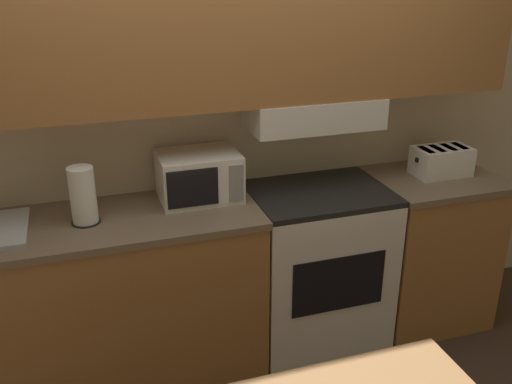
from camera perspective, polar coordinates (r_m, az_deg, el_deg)
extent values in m
plane|color=#3D2D23|center=(3.60, -3.50, -12.87)|extent=(16.00, 16.00, 0.00)
cube|color=beige|center=(3.07, -4.18, 7.20)|extent=(5.48, 0.05, 2.55)
cube|color=#A36B38|center=(2.81, -3.47, 14.24)|extent=(3.08, 0.32, 0.55)
cube|color=white|center=(3.04, 5.75, 7.95)|extent=(0.70, 0.34, 0.16)
cube|color=#A36B38|center=(3.04, -15.67, -11.03)|extent=(1.65, 0.58, 0.89)
cube|color=#75604C|center=(2.82, -16.65, -3.15)|extent=(1.67, 0.60, 0.04)
cube|color=#A36B38|center=(3.59, 16.63, -5.64)|extent=(0.67, 0.58, 0.89)
cube|color=#75604C|center=(3.41, 17.49, 1.24)|extent=(0.69, 0.60, 0.04)
cube|color=white|center=(3.27, 6.03, -7.63)|extent=(0.74, 0.57, 0.89)
cube|color=black|center=(3.07, 6.37, -0.13)|extent=(0.74, 0.57, 0.03)
cube|color=black|center=(3.02, 8.29, -9.10)|extent=(0.52, 0.01, 0.31)
cylinder|color=black|center=(2.90, 4.31, -1.15)|extent=(0.10, 0.10, 0.01)
cylinder|color=black|center=(3.04, 10.11, -0.35)|extent=(0.10, 0.10, 0.01)
cylinder|color=black|center=(3.10, 2.73, 0.46)|extent=(0.10, 0.10, 0.01)
cylinder|color=black|center=(3.22, 8.25, 1.14)|extent=(0.10, 0.10, 0.01)
cube|color=white|center=(2.92, -5.75, 1.63)|extent=(0.41, 0.31, 0.24)
cube|color=black|center=(2.77, -6.33, 0.36)|extent=(0.25, 0.01, 0.19)
cube|color=gray|center=(2.81, -1.97, 0.88)|extent=(0.07, 0.01, 0.19)
cube|color=white|center=(3.41, 18.05, 2.95)|extent=(0.32, 0.19, 0.16)
cube|color=black|center=(3.31, 15.78, 3.09)|extent=(0.01, 0.02, 0.02)
cube|color=black|center=(3.32, 16.65, 4.03)|extent=(0.04, 0.13, 0.01)
cube|color=black|center=(3.36, 17.69, 4.13)|extent=(0.04, 0.13, 0.01)
cube|color=black|center=(3.41, 18.71, 4.22)|extent=(0.04, 0.13, 0.01)
cube|color=black|center=(3.45, 19.70, 4.32)|extent=(0.04, 0.13, 0.01)
cylinder|color=black|center=(2.80, -16.62, -2.87)|extent=(0.14, 0.14, 0.01)
cylinder|color=white|center=(2.75, -16.93, -0.27)|extent=(0.12, 0.12, 0.27)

